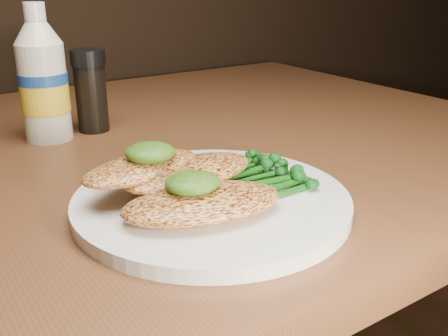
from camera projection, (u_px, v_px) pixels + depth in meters
plate at (212, 201)px, 0.50m from camera, size 0.26×0.26×0.01m
chicken_front at (203, 203)px, 0.45m from camera, size 0.16×0.11×0.02m
chicken_mid at (190, 172)px, 0.50m from camera, size 0.14×0.08×0.02m
chicken_back at (142, 168)px, 0.49m from camera, size 0.13×0.08×0.02m
pesto_front at (192, 183)px, 0.45m from camera, size 0.06×0.05×0.02m
pesto_back at (150, 152)px, 0.48m from camera, size 0.06×0.06×0.02m
broccolini_bundle at (244, 177)px, 0.51m from camera, size 0.14×0.12×0.02m
mayo_bottle at (42, 74)px, 0.67m from camera, size 0.08×0.08×0.18m
pepper_grinder at (91, 91)px, 0.72m from camera, size 0.06×0.06×0.11m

